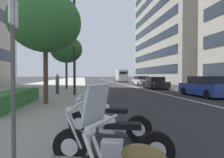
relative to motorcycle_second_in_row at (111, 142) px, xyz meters
The scene contains 15 objects.
sidewalk_right_plaza 29.05m from the motorcycle_second_in_row, 10.19° to the left, with size 160.00×9.62×0.15m, color gray.
lane_centre_stripe 34.15m from the motorcycle_second_in_row, 10.36° to the right, with size 110.00×0.16×0.01m, color silver.
motorcycle_second_in_row is the anchor object (origin of this frame).
motorcycle_by_sign_pole 1.39m from the motorcycle_second_in_row, ahead, with size 1.12×2.01×1.09m.
car_following_behind 12.50m from the motorcycle_second_in_row, 42.30° to the right, with size 4.25×1.95×1.50m.
car_mid_block_traffic 19.35m from the motorcycle_second_in_row, 24.04° to the right, with size 4.54×1.94×1.40m.
car_lead_in_lane 26.50m from the motorcycle_second_in_row, 18.72° to the right, with size 4.24×2.00×1.44m.
delivery_van_ahead 39.41m from the motorcycle_second_in_row, 11.78° to the right, with size 5.12×2.27×2.80m.
parking_sign_by_curb 1.99m from the motorcycle_second_in_row, 101.50° to the left, with size 0.32×0.06×2.60m.
street_lamp_with_banners 11.31m from the motorcycle_second_in_row, ahead, with size 1.26×2.11×8.25m.
clipped_hedge_bed 7.05m from the motorcycle_second_in_row, 32.76° to the left, with size 5.67×1.10×0.67m, color #337033.
street_tree_by_lamp_post 7.78m from the motorcycle_second_in_row, 20.42° to the left, with size 3.51×3.51×5.56m.
street_tree_mid_sidewalk 17.01m from the motorcycle_second_in_row, ahead, with size 3.27×3.27×5.50m.
pedestrian_on_plaza 11.75m from the motorcycle_second_in_row, 12.45° to the left, with size 0.42×0.30×1.54m.
office_tower_far_left_down_avenue 48.10m from the motorcycle_second_in_row, 34.47° to the right, with size 27.52×21.97×34.19m.
Camera 1 is at (-1.74, 6.59, 1.58)m, focal length 29.36 mm.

